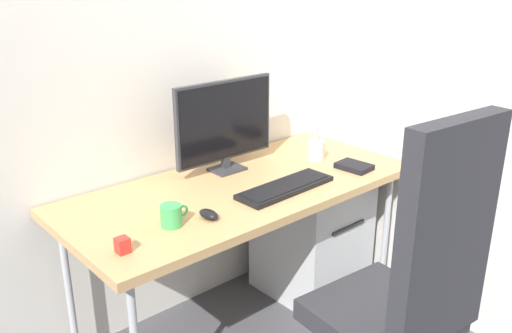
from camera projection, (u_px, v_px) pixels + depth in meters
ground_plane at (243, 327)px, 2.64m from camera, size 8.00×8.00×0.00m
wall_back at (185, 23)px, 2.42m from camera, size 3.29×0.04×2.80m
wall_side_right at (413, 22)px, 2.48m from camera, size 0.04×2.43×2.80m
desk at (242, 193)px, 2.39m from camera, size 1.58×0.71×0.74m
office_chair at (411, 283)px, 1.83m from camera, size 0.61×0.62×1.24m
filing_cabinet at (311, 234)px, 2.86m from camera, size 0.45×0.49×0.64m
monitor at (225, 123)px, 2.47m from camera, size 0.53×0.12×0.42m
keyboard at (285, 187)px, 2.32m from camera, size 0.47×0.16×0.02m
mouse at (209, 214)px, 2.05m from camera, size 0.06×0.10×0.04m
pen_holder at (316, 150)px, 2.67m from camera, size 0.08×0.08×0.18m
notebook at (354, 166)px, 2.56m from camera, size 0.13×0.17×0.03m
coffee_mug at (172, 215)px, 1.99m from camera, size 0.11×0.08×0.08m
desk_clamp_accessory at (123, 245)px, 1.81m from camera, size 0.04×0.04×0.05m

